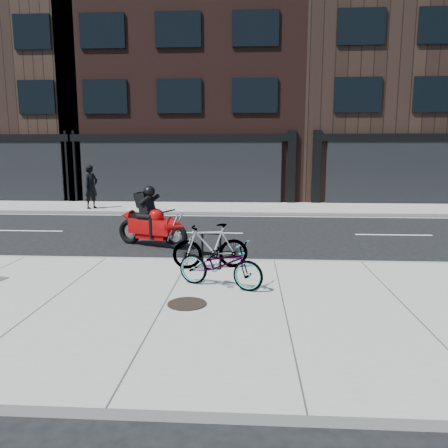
# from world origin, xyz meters

# --- Properties ---
(ground) EXTENTS (120.00, 120.00, 0.00)m
(ground) POSITION_xyz_m (0.00, 0.00, 0.00)
(ground) COLOR black
(ground) RESTS_ON ground
(sidewalk_near) EXTENTS (60.00, 6.00, 0.13)m
(sidewalk_near) POSITION_xyz_m (0.00, -5.00, 0.07)
(sidewalk_near) COLOR gray
(sidewalk_near) RESTS_ON ground
(sidewalk_far) EXTENTS (60.00, 3.50, 0.13)m
(sidewalk_far) POSITION_xyz_m (0.00, 7.75, 0.07)
(sidewalk_far) COLOR gray
(sidewalk_far) RESTS_ON ground
(building_midwest) EXTENTS (10.00, 10.00, 12.00)m
(building_midwest) POSITION_xyz_m (-12.00, 14.50, 6.00)
(building_midwest) COLOR black
(building_midwest) RESTS_ON ground
(building_center) EXTENTS (12.00, 10.00, 14.50)m
(building_center) POSITION_xyz_m (-2.00, 14.50, 7.25)
(building_center) COLOR black
(building_center) RESTS_ON ground
(building_mideast) EXTENTS (12.00, 10.00, 12.50)m
(building_mideast) POSITION_xyz_m (10.00, 14.50, 6.25)
(building_mideast) COLOR black
(building_mideast) RESTS_ON ground
(bike_rack) EXTENTS (0.46, 0.13, 0.78)m
(bike_rack) POSITION_xyz_m (0.58, -2.60, 0.59)
(bike_rack) COLOR black
(bike_rack) RESTS_ON sidewalk_near
(bicycle_front) EXTENTS (1.80, 1.14, 0.89)m
(bicycle_front) POSITION_xyz_m (0.88, -4.04, 0.58)
(bicycle_front) COLOR gray
(bicycle_front) RESTS_ON sidewalk_near
(bicycle_rear) EXTENTS (1.69, 0.73, 0.98)m
(bicycle_rear) POSITION_xyz_m (0.58, -2.72, 0.62)
(bicycle_rear) COLOR gray
(bicycle_rear) RESTS_ON sidewalk_near
(motorcycle) EXTENTS (2.17, 1.23, 1.71)m
(motorcycle) POSITION_xyz_m (-1.22, -0.10, 0.69)
(motorcycle) COLOR black
(motorcycle) RESTS_ON ground
(pedestrian) EXTENTS (0.71, 0.83, 1.91)m
(pedestrian) POSITION_xyz_m (-5.50, 6.73, 1.09)
(pedestrian) COLOR black
(pedestrian) RESTS_ON sidewalk_far
(manhole_cover) EXTENTS (0.68, 0.68, 0.02)m
(manhole_cover) POSITION_xyz_m (0.38, -4.99, 0.14)
(manhole_cover) COLOR black
(manhole_cover) RESTS_ON sidewalk_near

